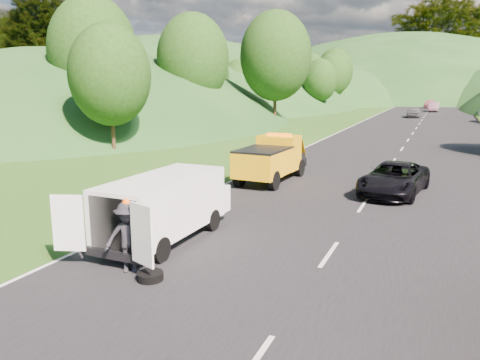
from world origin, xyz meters
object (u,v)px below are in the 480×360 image
at_px(white_van, 166,205).
at_px(worker, 130,272).
at_px(suitcase, 150,196).
at_px(spare_tire, 150,281).
at_px(passing_suv, 393,194).
at_px(child, 194,220).
at_px(woman, 173,212).
at_px(tow_truck, 272,159).

distance_m(white_van, worker, 2.83).
relative_size(suitcase, spare_tire, 0.94).
distance_m(suitcase, passing_suv, 10.75).
height_order(child, passing_suv, passing_suv).
relative_size(worker, suitcase, 2.99).
relative_size(woman, suitcase, 2.34).
relative_size(woman, child, 1.62).
bearing_deg(woman, tow_truck, -17.75).
distance_m(white_van, child, 2.62).
height_order(tow_truck, child, tow_truck).
bearing_deg(suitcase, passing_suv, 31.92).
height_order(woman, suitcase, woman).
bearing_deg(worker, child, 65.46).
bearing_deg(spare_tire, white_van, 114.46).
bearing_deg(child, white_van, -33.34).
bearing_deg(child, spare_tire, -23.87).
bearing_deg(passing_suv, spare_tire, -103.34).
bearing_deg(woman, spare_tire, -159.09).
xyz_separation_m(tow_truck, suitcase, (-3.13, -6.22, -0.83)).
distance_m(worker, spare_tire, 0.86).
distance_m(woman, passing_suv, 9.92).
distance_m(white_van, spare_tire, 3.30).
xyz_separation_m(tow_truck, child, (-0.25, -7.63, -1.15)).
relative_size(worker, passing_suv, 0.37).
xyz_separation_m(tow_truck, woman, (-1.52, -7.02, -1.15)).
distance_m(tow_truck, suitcase, 7.01).
relative_size(tow_truck, spare_tire, 8.24).
bearing_deg(tow_truck, passing_suv, -2.90).
bearing_deg(tow_truck, white_van, -87.36).
bearing_deg(worker, passing_suv, 31.81).
xyz_separation_m(white_van, worker, (0.46, -2.54, -1.18)).
relative_size(tow_truck, passing_suv, 1.09).
xyz_separation_m(worker, spare_tire, (0.82, -0.26, 0.00)).
xyz_separation_m(woman, spare_tire, (2.86, -5.74, 0.00)).
distance_m(tow_truck, spare_tire, 12.88).
height_order(tow_truck, spare_tire, tow_truck).
distance_m(woman, suitcase, 1.83).
height_order(worker, spare_tire, worker).
bearing_deg(worker, tow_truck, 58.81).
height_order(worker, suitcase, worker).
bearing_deg(tow_truck, suitcase, -114.44).
bearing_deg(woman, child, -121.49).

